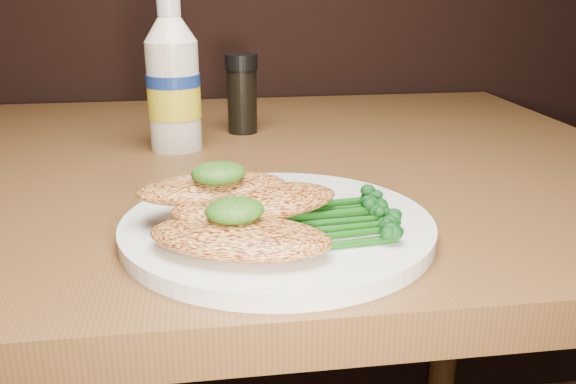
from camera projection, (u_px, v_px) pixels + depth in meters
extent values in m
cylinder|color=white|center=(277.00, 227.00, 0.54)|extent=(0.27, 0.27, 0.01)
ellipsoid|color=#EE9F4B|center=(240.00, 237.00, 0.48)|extent=(0.16, 0.12, 0.02)
ellipsoid|color=#EE9F4B|center=(256.00, 202.00, 0.52)|extent=(0.16, 0.11, 0.02)
ellipsoid|color=#EE9F4B|center=(212.00, 188.00, 0.54)|extent=(0.14, 0.08, 0.02)
ellipsoid|color=#07320A|center=(235.00, 210.00, 0.48)|extent=(0.06, 0.06, 0.02)
ellipsoid|color=#07320A|center=(218.00, 173.00, 0.53)|extent=(0.06, 0.06, 0.02)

